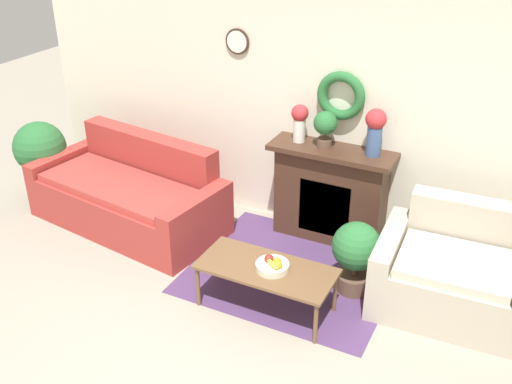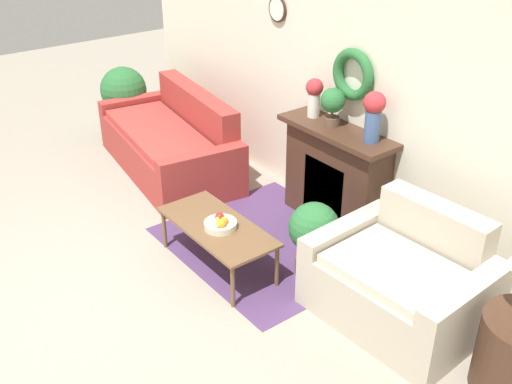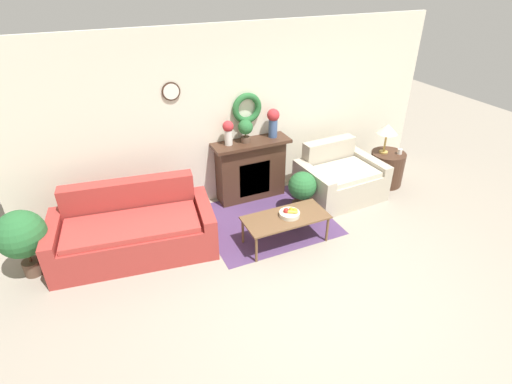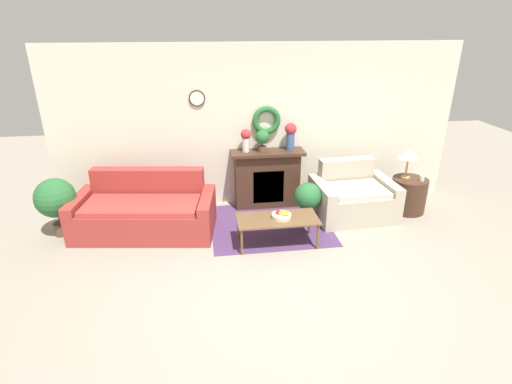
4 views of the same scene
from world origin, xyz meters
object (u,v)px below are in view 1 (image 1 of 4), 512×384
at_px(vase_on_mantel_left, 300,120).
at_px(potted_plant_floor_by_couch, 40,149).
at_px(coffee_table, 266,271).
at_px(fruit_bowl, 273,265).
at_px(fireplace, 330,193).
at_px(couch_left, 130,195).
at_px(potted_plant_on_mantel, 325,126).
at_px(vase_on_mantel_right, 375,129).
at_px(potted_plant_floor_by_loveseat, 356,252).
at_px(loveseat_right, 453,274).

bearing_deg(vase_on_mantel_left, potted_plant_floor_by_couch, -168.10).
bearing_deg(potted_plant_floor_by_couch, coffee_table, -12.85).
bearing_deg(potted_plant_floor_by_couch, fruit_bowl, -12.66).
height_order(fireplace, vase_on_mantel_left, vase_on_mantel_left).
relative_size(coffee_table, vase_on_mantel_left, 3.08).
relative_size(couch_left, potted_plant_on_mantel, 6.09).
bearing_deg(potted_plant_on_mantel, coffee_table, -89.15).
relative_size(fireplace, vase_on_mantel_right, 2.70).
xyz_separation_m(fruit_bowl, vase_on_mantel_right, (0.40, 1.34, 0.81)).
xyz_separation_m(couch_left, vase_on_mantel_right, (2.38, 0.67, 0.94)).
xyz_separation_m(fireplace, couch_left, (-1.99, -0.66, -0.19)).
xyz_separation_m(coffee_table, fruit_bowl, (0.06, -0.00, 0.08)).
bearing_deg(vase_on_mantel_left, potted_plant_floor_by_loveseat, -40.72).
bearing_deg(couch_left, potted_plant_floor_by_couch, -174.51).
bearing_deg(fruit_bowl, loveseat_right, 29.42).
xyz_separation_m(fireplace, loveseat_right, (1.34, -0.58, -0.19)).
bearing_deg(fireplace, potted_plant_floor_by_couch, -169.48).
bearing_deg(fireplace, vase_on_mantel_right, 0.84).
xyz_separation_m(coffee_table, vase_on_mantel_right, (0.46, 1.34, 0.89)).
xyz_separation_m(vase_on_mantel_left, potted_plant_floor_by_couch, (-2.90, -0.61, -0.64)).
distance_m(coffee_table, potted_plant_on_mantel, 1.56).
relative_size(fireplace, potted_plant_floor_by_loveseat, 1.81).
bearing_deg(couch_left, vase_on_mantel_left, 30.14).
bearing_deg(loveseat_right, potted_plant_floor_by_loveseat, -170.39).
relative_size(couch_left, coffee_table, 1.89).
distance_m(vase_on_mantel_left, potted_plant_floor_by_couch, 3.03).
distance_m(loveseat_right, potted_plant_floor_by_couch, 4.60).
height_order(couch_left, potted_plant_floor_by_couch, same).
height_order(fireplace, couch_left, fireplace).
xyz_separation_m(couch_left, coffee_table, (1.92, -0.67, 0.06)).
bearing_deg(couch_left, loveseat_right, 9.42).
distance_m(couch_left, potted_plant_on_mantel, 2.20).
relative_size(loveseat_right, vase_on_mantel_left, 3.48).
xyz_separation_m(fruit_bowl, potted_plant_on_mantel, (-0.08, 1.32, 0.76)).
distance_m(loveseat_right, coffee_table, 1.60).
xyz_separation_m(potted_plant_on_mantel, potted_plant_floor_by_loveseat, (0.61, -0.74, -0.81)).
relative_size(couch_left, potted_plant_floor_by_loveseat, 3.22).
bearing_deg(vase_on_mantel_right, fireplace, -179.16).
distance_m(fireplace, potted_plant_floor_by_couch, 3.31).
bearing_deg(vase_on_mantel_right, loveseat_right, -31.50).
relative_size(coffee_table, fruit_bowl, 4.14).
xyz_separation_m(coffee_table, vase_on_mantel_left, (-0.29, 1.34, 0.84)).
height_order(fireplace, vase_on_mantel_right, vase_on_mantel_right).
relative_size(fireplace, potted_plant_on_mantel, 3.42).
bearing_deg(fruit_bowl, vase_on_mantel_right, 73.49).
height_order(vase_on_mantel_right, potted_plant_on_mantel, vase_on_mantel_right).
relative_size(loveseat_right, potted_plant_floor_by_loveseat, 1.93).
xyz_separation_m(vase_on_mantel_right, potted_plant_floor_by_couch, (-3.64, -0.61, -0.68)).
bearing_deg(potted_plant_on_mantel, potted_plant_floor_by_loveseat, -50.43).
bearing_deg(potted_plant_floor_by_loveseat, loveseat_right, 12.40).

